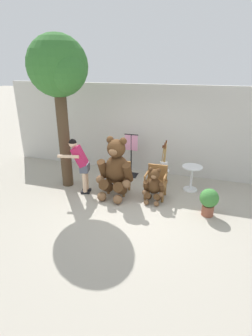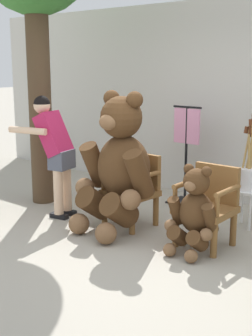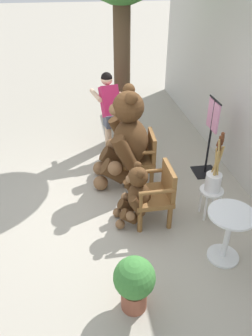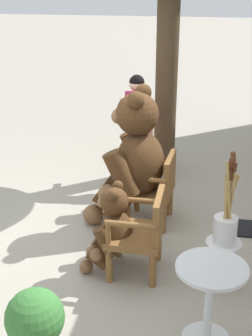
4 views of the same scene
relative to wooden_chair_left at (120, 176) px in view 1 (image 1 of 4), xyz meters
The scene contains 13 objects.
ground_plane 0.98m from the wooden_chair_left, 53.21° to the right, with size 60.00×60.00×0.00m, color #A8A091.
back_wall 2.02m from the wooden_chair_left, 73.26° to the left, with size 10.00×0.16×2.80m, color beige.
wooden_chair_left is the anchor object (origin of this frame).
wooden_chair_right 1.03m from the wooden_chair_left, ahead, with size 0.56×0.52×0.86m.
teddy_bear_large 0.43m from the wooden_chair_left, 92.16° to the right, with size 0.98×0.95×1.63m.
teddy_bear_small 1.07m from the wooden_chair_left, 15.74° to the right, with size 0.56×0.52×0.93m.
person_visitor 1.15m from the wooden_chair_left, 158.70° to the right, with size 0.75×0.58×1.54m.
white_stool 1.35m from the wooden_chair_left, 35.89° to the left, with size 0.34×0.34×0.46m.
brush_bucket 1.36m from the wooden_chair_left, 35.96° to the left, with size 0.22×0.22×0.91m.
round_side_table 2.02m from the wooden_chair_left, 19.66° to the left, with size 0.56×0.56×0.72m.
patio_tree 3.12m from the wooden_chair_left, behind, with size 1.63×1.55×4.09m.
potted_plant 2.47m from the wooden_chair_left, 13.21° to the right, with size 0.44×0.44×0.68m.
clothing_display_stand 1.20m from the wooden_chair_left, 90.71° to the left, with size 0.44×0.40×1.36m.
Camera 1 is at (1.68, -5.60, 3.38)m, focal length 28.00 mm.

